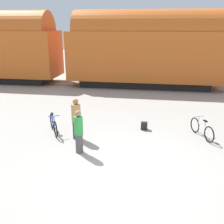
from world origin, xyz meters
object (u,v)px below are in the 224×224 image
Objects in this scene: bicycle_silver at (202,129)px; backpack at (144,126)px; person_in_tan at (76,119)px; bicycle_blue at (54,125)px; freight_train at (145,48)px; person_in_green at (79,132)px.

bicycle_silver is 4.64× the size of backpack.
person_in_tan is 3.07m from backpack.
bicycle_blue reaches higher than backpack.
freight_train is at bearing -107.22° from person_in_tan.
person_in_green is at bearing -99.14° from freight_train.
person_in_tan is at bearing -19.47° from bicycle_blue.
person_in_tan is 1.05× the size of person_in_green.
freight_train is 9.74m from bicycle_silver.
person_in_tan reaches higher than bicycle_blue.
person_in_green is 3.44m from backpack.
freight_train is at bearing 98.16° from person_in_green.
bicycle_blue is at bearing 152.53° from person_in_green.
backpack is at bearing 169.34° from bicycle_silver.
backpack is (2.65, 1.40, -0.66)m from person_in_tan.
freight_train is 10.43m from bicycle_blue.
bicycle_silver is at bearing -72.86° from freight_train.
freight_train is at bearing 107.14° from bicycle_silver.
freight_train is 10.40m from person_in_tan.
bicycle_silver is 0.94× the size of person_in_tan.
person_in_tan is (-2.22, -9.96, -2.00)m from freight_train.
person_in_green reaches higher than bicycle_blue.
person_in_tan is (1.14, -0.40, 0.47)m from bicycle_blue.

